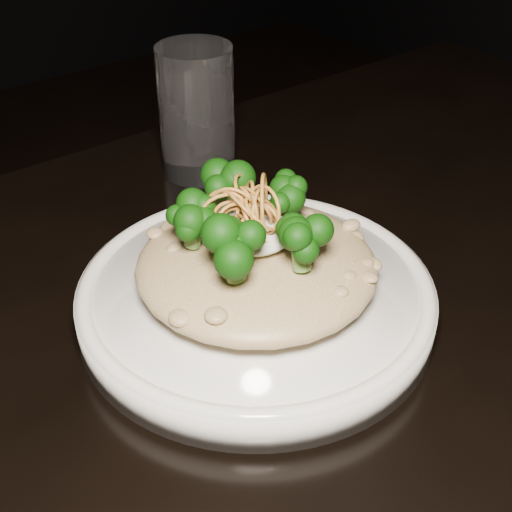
# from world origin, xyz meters

# --- Properties ---
(table) EXTENTS (1.10, 0.80, 0.75)m
(table) POSITION_xyz_m (0.00, 0.00, 0.67)
(table) COLOR black
(table) RESTS_ON ground
(plate) EXTENTS (0.27, 0.27, 0.03)m
(plate) POSITION_xyz_m (-0.06, 0.07, 0.76)
(plate) COLOR silver
(plate) RESTS_ON table
(risotto) EXTENTS (0.18, 0.18, 0.04)m
(risotto) POSITION_xyz_m (-0.06, 0.07, 0.80)
(risotto) COLOR brown
(risotto) RESTS_ON plate
(broccoli) EXTENTS (0.11, 0.11, 0.04)m
(broccoli) POSITION_xyz_m (-0.07, 0.06, 0.84)
(broccoli) COLOR black
(broccoli) RESTS_ON risotto
(cheese) EXTENTS (0.06, 0.06, 0.02)m
(cheese) POSITION_xyz_m (-0.06, 0.07, 0.82)
(cheese) COLOR silver
(cheese) RESTS_ON risotto
(shallots) EXTENTS (0.05, 0.05, 0.03)m
(shallots) POSITION_xyz_m (-0.07, 0.07, 0.85)
(shallots) COLOR brown
(shallots) RESTS_ON cheese
(drinking_glass) EXTENTS (0.08, 0.08, 0.13)m
(drinking_glass) POSITION_xyz_m (0.03, 0.29, 0.81)
(drinking_glass) COLOR white
(drinking_glass) RESTS_ON table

